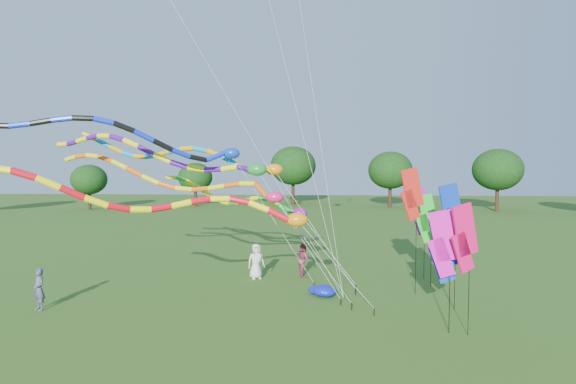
# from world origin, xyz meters

# --- Properties ---
(ground) EXTENTS (160.00, 160.00, 0.00)m
(ground) POSITION_xyz_m (0.00, 0.00, 0.00)
(ground) COLOR #2B5316
(ground) RESTS_ON ground
(tree_ring) EXTENTS (119.39, 116.58, 9.26)m
(tree_ring) POSITION_xyz_m (-0.93, 3.42, 5.47)
(tree_ring) COLOR #382314
(tree_ring) RESTS_ON ground
(tube_kite_red) EXTENTS (12.80, 4.27, 6.58)m
(tube_kite_red) POSITION_xyz_m (-3.16, 0.63, 4.57)
(tube_kite_red) COLOR black
(tube_kite_red) RESTS_ON ground
(tube_kite_orange) EXTENTS (13.94, 3.61, 7.19)m
(tube_kite_orange) POSITION_xyz_m (-4.59, 5.17, 5.31)
(tube_kite_orange) COLOR black
(tube_kite_orange) RESTS_ON ground
(tube_kite_purple) EXTENTS (14.43, 3.96, 8.16)m
(tube_kite_purple) POSITION_xyz_m (-5.43, 5.66, 6.43)
(tube_kite_purple) COLOR black
(tube_kite_purple) RESTS_ON ground
(tube_kite_blue) EXTENTS (13.89, 5.78, 8.63)m
(tube_kite_blue) POSITION_xyz_m (-6.36, 3.09, 7.13)
(tube_kite_blue) COLOR black
(tube_kite_blue) RESTS_ON ground
(tube_kite_cyan) EXTENTS (13.53, 1.91, 8.19)m
(tube_kite_cyan) POSITION_xyz_m (-4.34, 6.19, 6.37)
(tube_kite_cyan) COLOR black
(tube_kite_cyan) RESTS_ON ground
(tube_kite_green) EXTENTS (10.70, 5.06, 5.94)m
(tube_kite_green) POSITION_xyz_m (-2.44, 9.04, 4.11)
(tube_kite_green) COLOR black
(tube_kite_green) RESTS_ON ground
(banner_pole_violet) EXTENTS (1.11, 0.50, 4.85)m
(banner_pole_violet) POSITION_xyz_m (6.75, 8.93, 3.58)
(banner_pole_violet) COLOR black
(banner_pole_violet) RESTS_ON ground
(banner_pole_magenta_b) EXTENTS (1.09, 0.56, 4.74)m
(banner_pole_magenta_b) POSITION_xyz_m (6.53, 0.40, 3.48)
(banner_pole_magenta_b) COLOR black
(banner_pole_magenta_b) RESTS_ON ground
(banner_pole_magenta_a) EXTENTS (1.16, 0.26, 4.48)m
(banner_pole_magenta_a) POSITION_xyz_m (5.89, 0.73, 3.22)
(banner_pole_magenta_a) COLOR black
(banner_pole_magenta_a) RESTS_ON ground
(banner_pole_blue_b) EXTENTS (1.14, 0.36, 5.32)m
(banner_pole_blue_b) POSITION_xyz_m (6.84, 3.44, 4.05)
(banner_pole_blue_b) COLOR black
(banner_pole_blue_b) RESTS_ON ground
(banner_pole_blue_a) EXTENTS (1.16, 0.14, 4.21)m
(banner_pole_blue_a) POSITION_xyz_m (5.99, 1.07, 2.95)
(banner_pole_blue_a) COLOR black
(banner_pole_blue_a) RESTS_ON ground
(banner_pole_red) EXTENTS (1.15, 0.33, 5.95)m
(banner_pole_red) POSITION_xyz_m (5.70, 5.85, 4.67)
(banner_pole_red) COLOR black
(banner_pole_red) RESTS_ON ground
(banner_pole_green) EXTENTS (1.13, 0.45, 4.65)m
(banner_pole_green) POSITION_xyz_m (6.74, 7.47, 3.39)
(banner_pole_green) COLOR black
(banner_pole_green) RESTS_ON ground
(blue_nylon_heap) EXTENTS (1.54, 1.51, 0.52)m
(blue_nylon_heap) POSITION_xyz_m (1.86, 5.23, 0.23)
(blue_nylon_heap) COLOR #0D1CAA
(blue_nylon_heap) RESTS_ON ground
(person_a) EXTENTS (1.08, 0.93, 1.86)m
(person_a) POSITION_xyz_m (-1.92, 8.43, 0.93)
(person_a) COLOR silver
(person_a) RESTS_ON ground
(person_b) EXTENTS (0.77, 0.71, 1.76)m
(person_b) POSITION_xyz_m (-10.16, 2.26, 0.88)
(person_b) COLOR #444760
(person_b) RESTS_ON ground
(person_c) EXTENTS (0.90, 1.04, 1.84)m
(person_c) POSITION_xyz_m (0.59, 9.11, 0.92)
(person_c) COLOR #8D3348
(person_c) RESTS_ON ground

